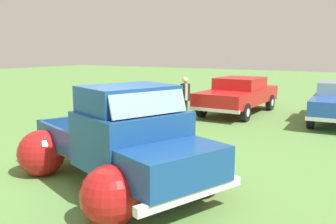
% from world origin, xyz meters
% --- Properties ---
extents(ground_plane, '(80.00, 80.00, 0.00)m').
position_xyz_m(ground_plane, '(0.00, 0.00, 0.00)').
color(ground_plane, '#609347').
extents(vintage_pickup_truck, '(5.00, 3.87, 1.96)m').
position_xyz_m(vintage_pickup_truck, '(0.36, -0.13, 0.76)').
color(vintage_pickup_truck, black).
rests_on(vintage_pickup_truck, ground).
extents(show_car_0, '(1.96, 4.67, 1.43)m').
position_xyz_m(show_car_0, '(-0.84, 8.72, 0.79)').
color(show_car_0, black).
rests_on(show_car_0, ground).
extents(spectator_0, '(0.48, 0.48, 1.61)m').
position_xyz_m(spectator_0, '(-1.71, 5.91, 0.91)').
color(spectator_0, black).
rests_on(spectator_0, ground).
extents(lane_cone_0, '(0.36, 0.36, 0.63)m').
position_xyz_m(lane_cone_0, '(-1.28, 2.98, 0.31)').
color(lane_cone_0, black).
rests_on(lane_cone_0, ground).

